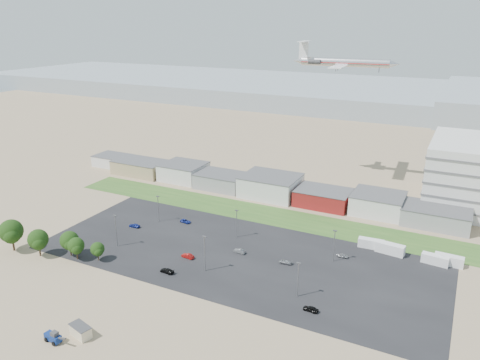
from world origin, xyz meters
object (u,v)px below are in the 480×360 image
Objects in this scene: portable_shed at (81,331)px; parked_car_7 at (239,251)px; parked_car_9 at (186,221)px; parked_car_2 at (311,309)px; airliner at (345,62)px; parked_car_5 at (134,225)px; box_trailer_a at (371,244)px; tree_far_left at (11,233)px; parked_car_4 at (188,256)px; parked_car_3 at (167,271)px; telehandler at (53,336)px; parked_car_12 at (285,262)px; parked_car_8 at (343,256)px.

portable_shed reaches higher than parked_car_7.
parked_car_2 is at bearing -112.46° from parked_car_9.
parked_car_2 reaches higher than parked_car_9.
airliner is 11.16× the size of parked_car_9.
parked_car_2 is at bearing 71.09° from parked_car_5.
tree_far_left is (-97.31, -50.65, 4.27)m from box_trailer_a.
parked_car_4 is at bearing -46.78° from parked_car_7.
parked_car_4 reaches higher than parked_car_3.
portable_shed is 53.50m from parked_car_2.
tree_far_left reaches higher than telehandler.
parked_car_4 is at bearing -74.62° from parked_car_12.
parked_car_4 is (-20.01, -89.55, -49.87)m from airliner.
box_trailer_a is 11.76m from parked_car_8.
portable_shed is 1.42× the size of parked_car_7.
parked_car_7 is (-34.86, -21.23, -0.81)m from box_trailer_a.
airliner is 11.38× the size of parked_car_7.
parked_car_2 is (-6.00, -40.22, -0.79)m from box_trailer_a.
box_trailer_a reaches higher than parked_car_8.
airliner is at bearing 173.90° from parked_car_4.
parked_car_12 is at bearing -99.14° from parked_car_9.
box_trailer_a reaches higher than parked_car_2.
parked_car_5 reaches higher than parked_car_3.
parked_car_5 is (-75.11, -20.69, -0.78)m from box_trailer_a.
parked_car_12 reaches higher than parked_car_9.
tree_far_left is (-44.35, 25.67, 4.33)m from telehandler.
box_trailer_a is 1.97× the size of parked_car_9.
parked_car_4 is (-47.15, -30.90, -0.78)m from box_trailer_a.
parked_car_3 is at bearing 11.30° from tree_far_left.
telehandler reaches higher than parked_car_7.
tree_far_left is 2.86× the size of parked_car_4.
airliner is 104.44m from parked_car_4.
parked_car_8 is (28.83, 11.17, -0.07)m from parked_car_7.
airliner is (70.18, 109.31, 44.82)m from tree_far_left.
parked_car_2 is 1.00× the size of parked_car_12.
box_trailer_a is at bearing 102.27° from parked_car_5.
parked_car_12 is (32.96, 55.13, -0.83)m from telehandler.
telehandler is 1.74× the size of parked_car_12.
parked_car_2 is at bearing 61.65° from parked_car_7.
parked_car_8 is at bearing -76.29° from airliner.
portable_shed is at bearing -33.81° from parked_car_12.
tree_far_left is at bearing -78.43° from parked_car_2.
parked_car_2 is at bearing 32.04° from parked_car_12.
parked_car_3 is 23.35m from parked_car_7.
parked_car_2 is at bearing 43.03° from telehandler.
parked_car_4 is at bearing -139.36° from parked_car_9.
portable_shed is at bearing 145.75° from parked_car_8.
airliner reaches higher than portable_shed.
airliner is 11.43× the size of parked_car_2.
airliner is 105.29m from parked_car_5.
parked_car_2 is 41.70m from parked_car_3.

